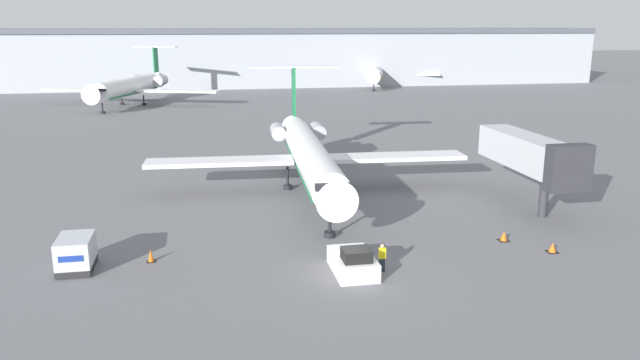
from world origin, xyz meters
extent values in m
plane|color=slate|center=(0.00, 0.00, 0.00)|extent=(600.00, 600.00, 0.00)
cube|color=#9EA3AD|center=(0.00, 120.00, 6.24)|extent=(180.00, 16.00, 12.48)
cube|color=#4C515B|center=(0.00, 120.00, 13.08)|extent=(180.00, 16.80, 1.20)
cylinder|color=white|center=(0.82, 18.80, 3.47)|extent=(4.17, 25.31, 2.79)
cone|color=white|center=(0.06, 5.11, 3.47)|extent=(2.90, 2.38, 2.79)
cube|color=black|center=(0.11, 6.00, 3.96)|extent=(2.40, 0.83, 0.44)
cone|color=white|center=(1.60, 32.91, 3.47)|extent=(2.67, 3.20, 2.51)
cube|color=#19723F|center=(0.82, 18.80, 2.57)|extent=(3.76, 22.78, 0.20)
cube|color=white|center=(8.66, 19.63, 2.85)|extent=(12.92, 3.60, 0.36)
cube|color=white|center=(-6.88, 20.49, 2.85)|extent=(12.92, 3.60, 0.36)
cylinder|color=#ADADB7|center=(3.45, 29.26, 3.82)|extent=(1.63, 3.28, 1.45)
cylinder|color=#ADADB7|center=(-0.64, 29.48, 3.82)|extent=(1.63, 3.28, 1.45)
cube|color=#19723F|center=(1.63, 33.52, 7.47)|extent=(0.36, 2.21, 5.20)
cube|color=white|center=(1.63, 33.52, 10.07)|extent=(9.45, 2.31, 0.20)
cylinder|color=black|center=(0.18, 7.22, 1.04)|extent=(0.24, 0.24, 2.08)
cylinder|color=black|center=(0.18, 7.22, 0.20)|extent=(0.80, 0.80, 0.40)
cylinder|color=black|center=(-0.89, 20.76, 1.04)|extent=(0.24, 0.24, 2.08)
cylinder|color=black|center=(-0.89, 20.76, 0.20)|extent=(0.80, 0.80, 0.40)
cylinder|color=black|center=(2.73, 20.56, 1.04)|extent=(0.24, 0.24, 2.08)
cylinder|color=black|center=(2.73, 20.56, 0.20)|extent=(0.80, 0.80, 0.40)
cube|color=silver|center=(0.24, 0.76, 0.54)|extent=(2.36, 4.03, 1.08)
cube|color=black|center=(0.24, -0.13, 1.43)|extent=(1.65, 1.45, 0.70)
cube|color=black|center=(0.24, 2.70, 0.38)|extent=(2.12, 0.30, 0.65)
cube|color=#232326|center=(-16.08, 4.23, 0.23)|extent=(1.99, 2.97, 0.45)
cube|color=#B7BCC6|center=(-16.08, 4.23, 1.27)|extent=(1.99, 2.97, 1.63)
cube|color=navy|center=(-16.08, 2.73, 1.27)|extent=(1.39, 0.04, 0.36)
cube|color=#232838|center=(2.00, 0.54, 0.42)|extent=(0.32, 0.20, 0.83)
cube|color=yellow|center=(2.00, 0.54, 1.16)|extent=(0.40, 0.24, 0.66)
sphere|color=tan|center=(2.00, 0.54, 1.61)|extent=(0.24, 0.24, 0.24)
cube|color=black|center=(-11.78, 4.77, 0.02)|extent=(0.53, 0.53, 0.04)
cone|color=orange|center=(-11.78, 4.77, 0.42)|extent=(0.38, 0.38, 0.76)
cube|color=black|center=(11.78, 4.21, 0.02)|extent=(0.69, 0.69, 0.04)
cone|color=orange|center=(11.78, 4.21, 0.35)|extent=(0.49, 0.49, 0.62)
cube|color=black|center=(13.85, 1.56, 0.02)|extent=(0.69, 0.69, 0.04)
cone|color=orange|center=(13.85, 1.56, 0.34)|extent=(0.49, 0.49, 0.61)
cylinder|color=white|center=(34.34, 115.24, 3.43)|extent=(12.22, 28.25, 3.21)
cone|color=white|center=(29.34, 100.41, 3.43)|extent=(3.86, 3.45, 3.21)
cube|color=black|center=(29.67, 101.38, 3.99)|extent=(2.81, 1.53, 0.44)
cone|color=white|center=(39.50, 130.52, 3.43)|extent=(3.86, 4.26, 2.89)
cube|color=orange|center=(34.34, 115.24, 2.39)|extent=(11.00, 25.43, 0.20)
cube|color=white|center=(42.78, 113.90, 2.71)|extent=(13.95, 7.39, 0.36)
cube|color=white|center=(26.82, 119.29, 2.71)|extent=(13.95, 7.39, 0.36)
cylinder|color=#ADADB7|center=(40.57, 125.87, 3.83)|extent=(2.85, 3.48, 2.00)
cylinder|color=#ADADB7|center=(35.83, 127.47, 3.83)|extent=(2.85, 3.48, 2.00)
cube|color=orange|center=(39.72, 131.19, 7.54)|extent=(0.93, 2.16, 5.00)
cube|color=white|center=(39.72, 131.19, 10.04)|extent=(9.10, 4.58, 0.20)
cylinder|color=black|center=(30.07, 102.57, 0.91)|extent=(0.24, 0.24, 1.83)
cylinder|color=black|center=(30.07, 102.57, 0.20)|extent=(0.80, 0.80, 0.40)
cylinder|color=black|center=(33.02, 117.83, 0.91)|extent=(0.24, 0.24, 1.83)
cylinder|color=black|center=(33.02, 117.83, 0.20)|extent=(0.80, 0.80, 0.40)
cylinder|color=black|center=(36.97, 116.50, 0.91)|extent=(0.24, 0.24, 1.83)
cylinder|color=black|center=(36.97, 116.50, 0.20)|extent=(0.80, 0.80, 0.40)
cylinder|color=white|center=(-21.18, 85.28, 3.50)|extent=(10.27, 22.26, 3.30)
cone|color=white|center=(-25.17, 73.42, 3.50)|extent=(3.97, 3.55, 3.30)
cube|color=black|center=(-24.83, 74.42, 4.07)|extent=(2.88, 1.56, 0.44)
cone|color=white|center=(-17.02, 97.60, 3.50)|extent=(3.97, 4.38, 2.97)
cube|color=#19723F|center=(-21.18, 85.28, 2.43)|extent=(9.24, 20.03, 0.20)
cube|color=white|center=(-12.13, 83.41, 2.76)|extent=(15.28, 7.84, 0.36)
cube|color=white|center=(-29.51, 89.26, 2.76)|extent=(15.28, 7.84, 0.36)
cylinder|color=#ADADB7|center=(-15.76, 93.37, 3.91)|extent=(2.85, 3.48, 2.00)
cylinder|color=#ADADB7|center=(-20.59, 95.00, 3.91)|extent=(2.85, 3.48, 2.00)
cube|color=#19723F|center=(-16.79, 98.28, 7.65)|extent=(0.93, 2.16, 5.00)
cube|color=white|center=(-16.79, 98.28, 10.15)|extent=(9.10, 4.58, 0.20)
cylinder|color=black|center=(-24.43, 75.62, 0.92)|extent=(0.24, 0.24, 1.85)
cylinder|color=black|center=(-24.43, 75.62, 0.20)|extent=(0.80, 0.80, 0.40)
cylinder|color=black|center=(-22.66, 87.59, 0.92)|extent=(0.24, 0.24, 1.85)
cylinder|color=black|center=(-22.66, 87.59, 0.20)|extent=(0.80, 0.80, 0.40)
cylinder|color=black|center=(-18.60, 86.22, 0.92)|extent=(0.24, 0.24, 1.85)
cylinder|color=black|center=(-18.60, 86.22, 0.20)|extent=(0.80, 0.80, 0.40)
cylinder|color=#2D2D33|center=(17.35, 8.87, 1.60)|extent=(0.70, 0.70, 3.20)
cube|color=#B2B7BC|center=(17.35, 12.30, 4.50)|extent=(2.60, 11.41, 2.60)
cube|color=#2D2D33|center=(17.35, 5.99, 4.50)|extent=(3.20, 1.20, 3.38)
camera|label=1|loc=(-8.28, -33.24, 14.42)|focal=35.00mm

